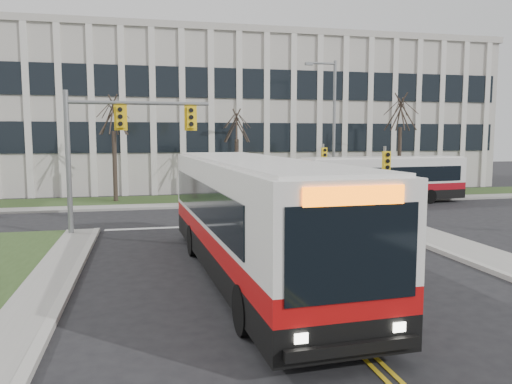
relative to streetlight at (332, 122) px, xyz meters
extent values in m
plane|color=black|center=(-8.03, -16.20, -5.19)|extent=(120.00, 120.00, 0.00)
cube|color=#9E9B93|center=(-3.03, -1.00, -5.12)|extent=(44.00, 1.60, 0.14)
cube|color=#2F461E|center=(-3.03, 1.80, -5.13)|extent=(44.00, 5.00, 0.12)
cube|color=#B4AEA6|center=(-3.03, 13.80, 0.81)|extent=(40.00, 16.00, 12.00)
cylinder|color=slate|center=(-15.33, -9.00, -2.09)|extent=(0.22, 0.22, 6.20)
cylinder|color=slate|center=(-12.33, -9.00, 0.51)|extent=(6.00, 0.16, 0.16)
cube|color=yellow|center=(-13.13, -9.15, -0.09)|extent=(0.34, 0.24, 0.92)
cube|color=yellow|center=(-10.13, -9.15, -0.09)|extent=(0.34, 0.24, 0.92)
cylinder|color=slate|center=(-0.83, -9.20, -3.29)|extent=(0.14, 0.14, 3.80)
cube|color=yellow|center=(-0.83, -9.40, -2.09)|extent=(0.34, 0.24, 0.92)
cylinder|color=slate|center=(-0.83, -0.70, -3.29)|extent=(0.14, 0.14, 3.80)
cube|color=yellow|center=(-0.83, -0.90, -2.09)|extent=(0.34, 0.24, 0.92)
cylinder|color=slate|center=(0.17, 0.00, -0.59)|extent=(0.20, 0.20, 9.20)
cylinder|color=slate|center=(-0.73, 0.00, 3.81)|extent=(1.80, 0.14, 0.14)
cube|color=slate|center=(-1.63, 0.00, 3.76)|extent=(0.50, 0.25, 0.18)
cylinder|color=slate|center=(-6.13, 1.30, -4.69)|extent=(0.08, 0.08, 1.00)
cylinder|color=slate|center=(-4.93, 1.30, -4.69)|extent=(0.08, 0.08, 1.00)
cube|color=white|center=(-5.53, 1.30, -3.99)|extent=(1.50, 0.12, 1.60)
cylinder|color=#42352B|center=(-14.03, 1.80, -2.88)|extent=(0.28, 0.28, 4.62)
cylinder|color=#42352B|center=(-6.03, 2.00, -3.15)|extent=(0.28, 0.28, 4.09)
cylinder|color=#42352B|center=(5.97, 1.80, -2.72)|extent=(0.28, 0.28, 4.95)
camera|label=1|loc=(-12.18, -31.38, -0.94)|focal=35.00mm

